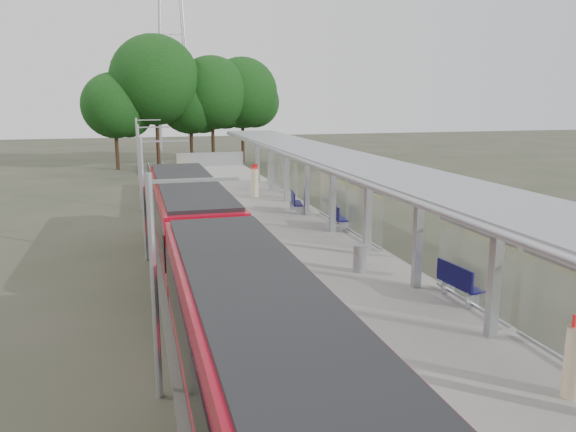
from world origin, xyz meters
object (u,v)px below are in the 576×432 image
(bench_mid, at_px, (337,216))
(litter_bin, at_px, (360,259))
(bench_near, at_px, (458,282))
(train, at_px, (211,264))
(info_pillar_far, at_px, (255,183))
(bench_far, at_px, (295,201))
(info_pillar_near, at_px, (575,361))

(bench_mid, height_order, litter_bin, bench_mid)
(bench_near, bearing_deg, bench_mid, 85.56)
(bench_mid, bearing_deg, train, -123.78)
(bench_mid, height_order, info_pillar_far, info_pillar_far)
(bench_far, bearing_deg, bench_mid, -67.73)
(train, xyz_separation_m, bench_near, (7.10, -2.24, -0.45))
(info_pillar_far, bearing_deg, bench_far, -96.46)
(bench_far, distance_m, info_pillar_far, 5.45)
(bench_near, relative_size, bench_far, 1.01)
(info_pillar_far, xyz_separation_m, litter_bin, (0.34, -16.06, -0.39))
(info_pillar_near, bearing_deg, info_pillar_far, 80.16)
(info_pillar_far, bearing_deg, bench_near, -101.67)
(bench_mid, xyz_separation_m, info_pillar_far, (-1.95, 9.45, 0.28))
(train, bearing_deg, info_pillar_far, 73.79)
(bench_near, bearing_deg, info_pillar_far, 90.87)
(train, height_order, litter_bin, train)
(bench_mid, xyz_separation_m, litter_bin, (-1.60, -6.61, -0.11))
(bench_mid, xyz_separation_m, bench_far, (-0.88, 4.12, -0.01))
(bench_near, height_order, info_pillar_far, info_pillar_far)
(info_pillar_near, height_order, info_pillar_far, info_pillar_far)
(bench_near, height_order, info_pillar_near, info_pillar_near)
(train, distance_m, litter_bin, 5.52)
(bench_mid, relative_size, info_pillar_far, 0.84)
(bench_mid, bearing_deg, litter_bin, -95.70)
(train, bearing_deg, bench_far, 62.97)
(train, relative_size, info_pillar_far, 13.71)
(bench_mid, relative_size, litter_bin, 1.75)
(train, distance_m, info_pillar_near, 10.04)
(bench_near, xyz_separation_m, litter_bin, (-1.74, 3.44, -0.12))
(train, height_order, info_pillar_near, train)
(info_pillar_near, xyz_separation_m, info_pillar_far, (-1.30, 25.06, 0.09))
(info_pillar_far, relative_size, litter_bin, 2.08)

